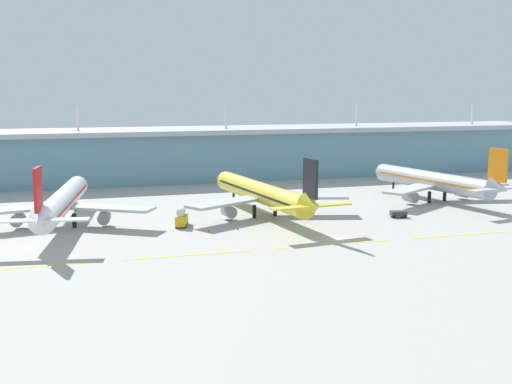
{
  "coord_description": "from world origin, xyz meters",
  "views": [
    {
      "loc": [
        -62.1,
        -137.98,
        35.07
      ],
      "look_at": [
        -10.66,
        32.03,
        7.0
      ],
      "focal_mm": 45.26,
      "sensor_mm": 36.0,
      "label": 1
    }
  ],
  "objects_px": {
    "airliner_middle": "(263,193)",
    "airliner_far": "(434,181)",
    "safety_cone_nose_front": "(238,229)",
    "safety_cone_left_wingtip": "(209,231)",
    "pushback_tug": "(398,214)",
    "airliner_near": "(62,202)",
    "fuel_truck": "(182,218)"
  },
  "relations": [
    {
      "from": "airliner_middle",
      "to": "airliner_far",
      "type": "height_order",
      "value": "same"
    },
    {
      "from": "airliner_far",
      "to": "safety_cone_nose_front",
      "type": "bearing_deg",
      "value": -161.93
    },
    {
      "from": "airliner_middle",
      "to": "safety_cone_nose_front",
      "type": "distance_m",
      "value": 20.33
    },
    {
      "from": "airliner_middle",
      "to": "safety_cone_nose_front",
      "type": "relative_size",
      "value": 92.61
    },
    {
      "from": "safety_cone_left_wingtip",
      "to": "pushback_tug",
      "type": "bearing_deg",
      "value": 3.08
    },
    {
      "from": "safety_cone_left_wingtip",
      "to": "safety_cone_nose_front",
      "type": "bearing_deg",
      "value": 2.17
    },
    {
      "from": "airliner_middle",
      "to": "pushback_tug",
      "type": "relative_size",
      "value": 13.49
    },
    {
      "from": "airliner_near",
      "to": "pushback_tug",
      "type": "bearing_deg",
      "value": -9.14
    },
    {
      "from": "airliner_far",
      "to": "pushback_tug",
      "type": "xyz_separation_m",
      "value": [
        -24.12,
        -20.58,
        -5.34
      ]
    },
    {
      "from": "airliner_far",
      "to": "safety_cone_left_wingtip",
      "type": "height_order",
      "value": "airliner_far"
    },
    {
      "from": "fuel_truck",
      "to": "airliner_far",
      "type": "bearing_deg",
      "value": 9.87
    },
    {
      "from": "safety_cone_left_wingtip",
      "to": "airliner_middle",
      "type": "bearing_deg",
      "value": 39.72
    },
    {
      "from": "pushback_tug",
      "to": "safety_cone_nose_front",
      "type": "height_order",
      "value": "pushback_tug"
    },
    {
      "from": "fuel_truck",
      "to": "pushback_tug",
      "type": "distance_m",
      "value": 60.29
    },
    {
      "from": "airliner_far",
      "to": "safety_cone_left_wingtip",
      "type": "distance_m",
      "value": 82.54
    },
    {
      "from": "airliner_near",
      "to": "airliner_far",
      "type": "relative_size",
      "value": 1.12
    },
    {
      "from": "airliner_middle",
      "to": "safety_cone_nose_front",
      "type": "height_order",
      "value": "airliner_middle"
    },
    {
      "from": "airliner_far",
      "to": "safety_cone_left_wingtip",
      "type": "relative_size",
      "value": 84.68
    },
    {
      "from": "airliner_far",
      "to": "airliner_middle",
      "type": "bearing_deg",
      "value": -172.72
    },
    {
      "from": "safety_cone_left_wingtip",
      "to": "safety_cone_nose_front",
      "type": "xyz_separation_m",
      "value": [
        7.63,
        0.29,
        0.0
      ]
    },
    {
      "from": "fuel_truck",
      "to": "safety_cone_left_wingtip",
      "type": "height_order",
      "value": "fuel_truck"
    },
    {
      "from": "airliner_middle",
      "to": "fuel_truck",
      "type": "xyz_separation_m",
      "value": [
        -24.37,
        -7.01,
        -4.19
      ]
    },
    {
      "from": "fuel_truck",
      "to": "airliner_near",
      "type": "bearing_deg",
      "value": 164.05
    },
    {
      "from": "airliner_middle",
      "to": "safety_cone_nose_front",
      "type": "xyz_separation_m",
      "value": [
        -11.51,
        -15.61,
        -6.1
      ]
    },
    {
      "from": "airliner_middle",
      "to": "airliner_far",
      "type": "relative_size",
      "value": 1.09
    },
    {
      "from": "airliner_near",
      "to": "safety_cone_nose_front",
      "type": "height_order",
      "value": "airliner_near"
    },
    {
      "from": "airliner_near",
      "to": "airliner_far",
      "type": "height_order",
      "value": "same"
    },
    {
      "from": "fuel_truck",
      "to": "pushback_tug",
      "type": "bearing_deg",
      "value": -5.66
    },
    {
      "from": "airliner_middle",
      "to": "pushback_tug",
      "type": "distance_m",
      "value": 38.28
    },
    {
      "from": "fuel_truck",
      "to": "safety_cone_nose_front",
      "type": "relative_size",
      "value": 10.93
    },
    {
      "from": "safety_cone_left_wingtip",
      "to": "safety_cone_nose_front",
      "type": "height_order",
      "value": "same"
    },
    {
      "from": "airliner_near",
      "to": "safety_cone_left_wingtip",
      "type": "relative_size",
      "value": 94.53
    }
  ]
}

